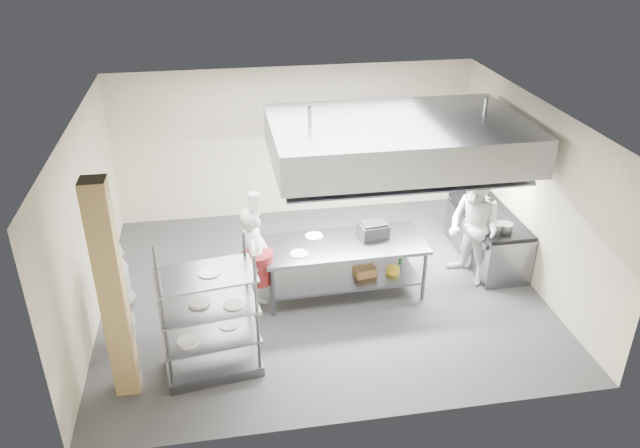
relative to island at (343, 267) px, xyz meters
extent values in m
plane|color=#2C2C2E|center=(-0.35, 0.12, -0.46)|extent=(7.00, 7.00, 0.00)
plane|color=silver|center=(-0.35, 0.12, 2.54)|extent=(7.00, 7.00, 0.00)
plane|color=#BAAD93|center=(-0.35, 3.12, 1.04)|extent=(7.00, 0.00, 7.00)
plane|color=#BAAD93|center=(-3.85, 0.12, 1.04)|extent=(0.00, 6.00, 6.00)
plane|color=#BAAD93|center=(3.15, 0.12, 1.04)|extent=(0.00, 6.00, 6.00)
cube|color=tan|center=(-3.25, -1.78, 1.04)|extent=(0.30, 0.30, 3.00)
cube|color=gray|center=(0.95, 0.52, 1.94)|extent=(4.00, 2.50, 0.60)
cube|color=white|center=(0.05, 0.52, 1.62)|extent=(1.60, 0.12, 0.04)
cube|color=white|center=(1.85, 0.52, 1.62)|extent=(1.60, 0.12, 0.04)
cube|color=gray|center=(1.45, 2.96, 1.04)|extent=(1.50, 0.28, 0.04)
cube|color=gray|center=(0.00, 0.00, 0.42)|extent=(2.61, 1.14, 0.06)
cube|color=slate|center=(0.00, 0.00, -0.16)|extent=(2.40, 1.03, 0.04)
cube|color=gray|center=(2.73, 0.62, -0.04)|extent=(0.80, 2.00, 0.84)
cube|color=black|center=(2.73, 0.62, 0.41)|extent=(0.78, 1.96, 0.06)
imported|color=white|center=(-1.42, -0.24, 0.41)|extent=(0.57, 0.72, 1.74)
imported|color=white|center=(2.17, 0.01, 0.53)|extent=(1.04, 1.16, 1.96)
imported|color=white|center=(-3.35, -0.79, 0.39)|extent=(0.42, 0.99, 1.68)
cube|color=slate|center=(0.51, 0.15, 0.56)|extent=(0.49, 0.41, 0.22)
cube|color=olive|center=(0.34, -0.08, -0.06)|extent=(0.37, 0.28, 0.15)
cylinder|color=gray|center=(2.51, -0.06, 0.53)|extent=(0.26, 0.26, 0.18)
cylinder|color=white|center=(-2.13, -1.59, 0.15)|extent=(0.28, 0.28, 0.05)
camera|label=1|loc=(-1.83, -8.44, 5.28)|focal=35.00mm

